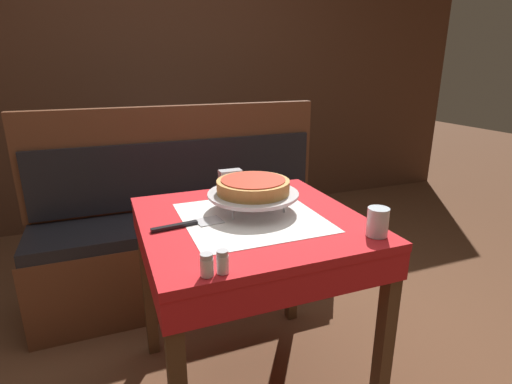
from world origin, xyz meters
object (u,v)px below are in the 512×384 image
at_px(booth_bench, 189,240).
at_px(pizza_pan_stand, 253,195).
at_px(pizza_server, 189,224).
at_px(deep_dish_pizza, 253,186).
at_px(condiment_caddy, 158,132).
at_px(salt_shaker, 207,265).
at_px(water_glass_near, 378,222).
at_px(dining_table_rear, 170,153).
at_px(dining_table_front, 251,240).
at_px(pepper_shaker, 223,262).
at_px(napkin_holder, 230,180).

bearing_deg(booth_bench, pizza_pan_stand, -81.69).
bearing_deg(pizza_server, deep_dish_pizza, 12.51).
height_order(pizza_pan_stand, condiment_caddy, condiment_caddy).
bearing_deg(booth_bench, salt_shaker, -98.91).
xyz_separation_m(booth_bench, water_glass_near, (0.40, -1.12, 0.48)).
distance_m(dining_table_rear, pizza_pan_stand, 1.67).
bearing_deg(dining_table_front, water_glass_near, -43.20).
bearing_deg(dining_table_front, pepper_shaker, -121.42).
xyz_separation_m(dining_table_front, salt_shaker, (-0.26, -0.36, 0.13)).
bearing_deg(dining_table_front, booth_bench, 95.50).
xyz_separation_m(dining_table_front, condiment_caddy, (-0.08, 1.77, 0.14)).
distance_m(deep_dish_pizza, pepper_shaker, 0.49).
xyz_separation_m(pizza_server, salt_shaker, (-0.03, -0.36, 0.03)).
bearing_deg(water_glass_near, pepper_shaker, -174.66).
height_order(dining_table_rear, deep_dish_pizza, deep_dish_pizza).
distance_m(water_glass_near, napkin_holder, 0.72).
relative_size(dining_table_front, pepper_shaker, 12.06).
xyz_separation_m(dining_table_rear, deep_dish_pizza, (0.04, -1.67, 0.20)).
bearing_deg(napkin_holder, booth_bench, 103.64).
bearing_deg(napkin_holder, deep_dish_pizza, -90.45).
bearing_deg(water_glass_near, condiment_caddy, 101.13).
relative_size(pizza_server, water_glass_near, 2.70).
relative_size(pizza_server, pepper_shaker, 3.92).
height_order(dining_table_front, water_glass_near, water_glass_near).
relative_size(dining_table_front, pizza_pan_stand, 2.28).
bearing_deg(pepper_shaker, napkin_holder, 70.44).
xyz_separation_m(water_glass_near, pepper_shaker, (-0.54, -0.05, -0.02)).
bearing_deg(salt_shaker, dining_table_front, 53.75).
xyz_separation_m(salt_shaker, condiment_caddy, (0.18, 2.13, 0.02)).
height_order(pizza_pan_stand, pepper_shaker, pizza_pan_stand).
bearing_deg(napkin_holder, pizza_server, -127.25).
relative_size(dining_table_rear, water_glass_near, 8.02).
height_order(napkin_holder, condiment_caddy, condiment_caddy).
xyz_separation_m(pizza_pan_stand, napkin_holder, (0.00, 0.29, -0.02)).
relative_size(pizza_server, napkin_holder, 2.58).
distance_m(dining_table_front, pizza_pan_stand, 0.17).
relative_size(dining_table_front, water_glass_near, 8.31).
height_order(deep_dish_pizza, condiment_caddy, condiment_caddy).
xyz_separation_m(booth_bench, deep_dish_pizza, (0.11, -0.75, 0.53)).
bearing_deg(water_glass_near, napkin_holder, 113.95).
bearing_deg(dining_table_rear, pepper_shaker, -95.82).
bearing_deg(pepper_shaker, dining_table_front, 58.58).
xyz_separation_m(pizza_pan_stand, deep_dish_pizza, (0.00, 0.00, 0.04)).
height_order(deep_dish_pizza, water_glass_near, deep_dish_pizza).
xyz_separation_m(salt_shaker, pepper_shaker, (0.04, 0.00, 0.00)).
distance_m(deep_dish_pizza, water_glass_near, 0.47).
height_order(booth_bench, deep_dish_pizza, booth_bench).
bearing_deg(dining_table_front, pizza_server, 179.04).
distance_m(pepper_shaker, napkin_holder, 0.75).
xyz_separation_m(dining_table_rear, water_glass_near, (0.33, -2.03, 0.15)).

